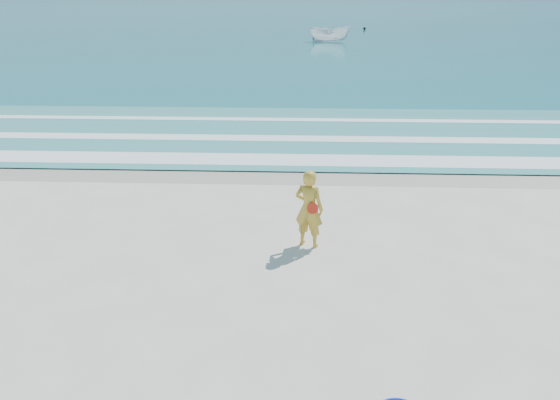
{
  "coord_description": "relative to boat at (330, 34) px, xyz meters",
  "views": [
    {
      "loc": [
        0.93,
        -8.4,
        5.95
      ],
      "look_at": [
        0.41,
        4.0,
        1.0
      ],
      "focal_mm": 35.0,
      "sensor_mm": 36.0,
      "label": 1
    }
  ],
  "objects": [
    {
      "name": "wet_sand",
      "position": [
        -3.74,
        -43.56,
        -0.89
      ],
      "size": [
        400.0,
        2.4,
        0.0
      ],
      "primitive_type": "cube",
      "color": "#B2A893",
      "rests_on": "ground"
    },
    {
      "name": "ocean",
      "position": [
        -3.74,
        52.44,
        -0.87
      ],
      "size": [
        400.0,
        190.0,
        0.04
      ],
      "primitive_type": "cube",
      "color": "#19727F",
      "rests_on": "ground"
    },
    {
      "name": "foam_far",
      "position": [
        -3.74,
        -36.06,
        -0.83
      ],
      "size": [
        400.0,
        0.6,
        0.01
      ],
      "primitive_type": "cube",
      "color": "white",
      "rests_on": "shallow"
    },
    {
      "name": "boat",
      "position": [
        0.0,
        0.0,
        0.0
      ],
      "size": [
        4.62,
        2.43,
        1.69
      ],
      "primitive_type": "imported",
      "rotation": [
        0.0,
        0.0,
        1.39
      ],
      "color": "white",
      "rests_on": "ocean"
    },
    {
      "name": "shallow",
      "position": [
        -3.74,
        -38.56,
        -0.84
      ],
      "size": [
        400.0,
        10.0,
        0.01
      ],
      "primitive_type": "cube",
      "color": "#59B7AD",
      "rests_on": "ocean"
    },
    {
      "name": "buoy",
      "position": [
        5.41,
        16.66,
        -0.66
      ],
      "size": [
        0.38,
        0.38,
        0.38
      ],
      "primitive_type": "sphere",
      "color": "black",
      "rests_on": "ocean"
    },
    {
      "name": "foam_mid",
      "position": [
        -3.74,
        -39.36,
        -0.83
      ],
      "size": [
        400.0,
        0.9,
        0.01
      ],
      "primitive_type": "cube",
      "color": "white",
      "rests_on": "shallow"
    },
    {
      "name": "foam_near",
      "position": [
        -3.74,
        -42.26,
        -0.83
      ],
      "size": [
        400.0,
        1.4,
        0.01
      ],
      "primitive_type": "cube",
      "color": "white",
      "rests_on": "shallow"
    },
    {
      "name": "woman",
      "position": [
        -2.62,
        -48.98,
        0.08
      ],
      "size": [
        0.82,
        0.69,
        1.93
      ],
      "color": "gold",
      "rests_on": "ground"
    },
    {
      "name": "ground",
      "position": [
        -3.74,
        -52.56,
        -0.89
      ],
      "size": [
        400.0,
        400.0,
        0.0
      ],
      "primitive_type": "plane",
      "color": "silver",
      "rests_on": "ground"
    }
  ]
}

